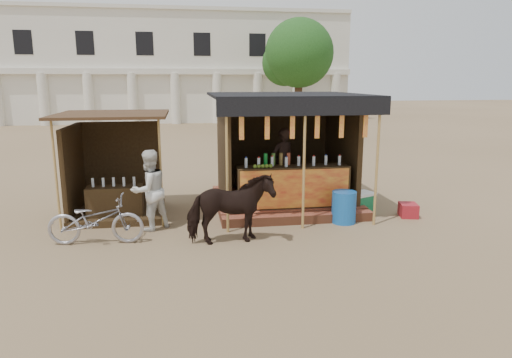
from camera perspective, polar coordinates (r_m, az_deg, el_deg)
The scene contains 11 objects.
ground at distance 8.21m, azimuth 1.75°, elevation -9.89°, with size 120.00×120.00×0.00m, color #846B4C.
main_stall at distance 11.29m, azimuth 3.63°, elevation 1.67°, with size 3.60×3.61×2.78m.
secondary_stall at distance 11.08m, azimuth -17.78°, elevation -0.02°, with size 2.40×2.40×2.38m.
cow at distance 8.72m, azimuth -3.22°, elevation -3.78°, with size 0.74×1.63×1.38m, color black.
motorbike at distance 9.28m, azimuth -19.40°, elevation -4.86°, with size 0.63×1.80×0.95m, color #9D9CA4.
bystander at distance 9.76m, azimuth -13.20°, elevation -1.37°, with size 0.83×0.64×1.70m, color silver.
blue_barrel at distance 10.26m, azimuth 10.92°, elevation -3.46°, with size 0.53×0.53×0.71m, color #175AAC.
red_crate at distance 11.13m, azimuth 18.50°, elevation -3.71°, with size 0.38×0.44×0.31m, color maroon.
cooler at distance 11.25m, azimuth 12.94°, elevation -2.80°, with size 0.76×0.66×0.46m.
background_building at distance 37.43m, azimuth -10.06°, elevation 13.42°, with size 26.00×7.45×8.18m.
tree at distance 30.52m, azimuth 4.99°, elevation 15.09°, with size 4.50×4.40×7.00m.
Camera 1 is at (-1.42, -7.47, 3.09)m, focal length 32.00 mm.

